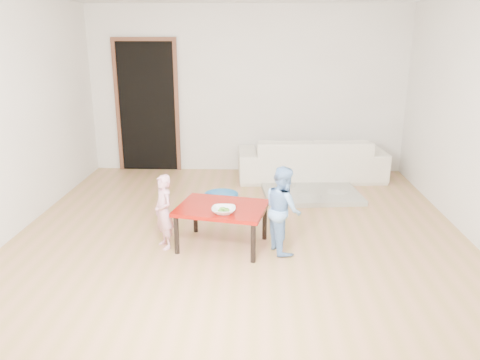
# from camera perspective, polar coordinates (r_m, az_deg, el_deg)

# --- Properties ---
(floor) EXTENTS (5.00, 5.00, 0.01)m
(floor) POSITION_cam_1_polar(r_m,az_deg,el_deg) (5.41, 0.09, -5.96)
(floor) COLOR #AE894A
(floor) RESTS_ON ground
(back_wall) EXTENTS (5.00, 0.02, 2.60)m
(back_wall) POSITION_cam_1_polar(r_m,az_deg,el_deg) (7.52, 0.87, 10.86)
(back_wall) COLOR white
(back_wall) RESTS_ON floor
(left_wall) EXTENTS (0.02, 5.00, 2.60)m
(left_wall) POSITION_cam_1_polar(r_m,az_deg,el_deg) (5.72, -26.03, 7.14)
(left_wall) COLOR white
(left_wall) RESTS_ON floor
(right_wall) EXTENTS (0.02, 5.00, 2.60)m
(right_wall) POSITION_cam_1_polar(r_m,az_deg,el_deg) (5.54, 27.09, 6.73)
(right_wall) COLOR white
(right_wall) RESTS_ON floor
(doorway) EXTENTS (1.02, 0.08, 2.11)m
(doorway) POSITION_cam_1_polar(r_m,az_deg,el_deg) (7.75, -11.20, 8.67)
(doorway) COLOR brown
(doorway) RESTS_ON back_wall
(sofa) EXTENTS (2.27, 1.01, 0.65)m
(sofa) POSITION_cam_1_polar(r_m,az_deg,el_deg) (7.29, 8.63, 2.67)
(sofa) COLOR silver
(sofa) RESTS_ON floor
(cushion) EXTENTS (0.49, 0.45, 0.12)m
(cushion) POSITION_cam_1_polar(r_m,az_deg,el_deg) (7.08, 5.67, 3.69)
(cushion) COLOR orange
(cushion) RESTS_ON sofa
(red_table) EXTENTS (1.01, 0.84, 0.45)m
(red_table) POSITION_cam_1_polar(r_m,az_deg,el_deg) (4.91, -2.19, -5.66)
(red_table) COLOR maroon
(red_table) RESTS_ON floor
(bowl) EXTENTS (0.24, 0.24, 0.06)m
(bowl) POSITION_cam_1_polar(r_m,az_deg,el_deg) (4.63, -2.01, -3.72)
(bowl) COLOR white
(bowl) RESTS_ON red_table
(broccoli) EXTENTS (0.12, 0.12, 0.06)m
(broccoli) POSITION_cam_1_polar(r_m,az_deg,el_deg) (4.63, -2.01, -3.74)
(broccoli) COLOR #2D5919
(broccoli) RESTS_ON red_table
(child_pink) EXTENTS (0.32, 0.34, 0.79)m
(child_pink) POSITION_cam_1_polar(r_m,az_deg,el_deg) (4.88, -9.28, -3.85)
(child_pink) COLOR #DA6386
(child_pink) RESTS_ON floor
(child_blue) EXTENTS (0.46, 0.52, 0.90)m
(child_blue) POSITION_cam_1_polar(r_m,az_deg,el_deg) (4.76, 5.27, -3.57)
(child_blue) COLOR #60A1DF
(child_blue) RESTS_ON floor
(basin) EXTENTS (0.45, 0.45, 0.14)m
(basin) POSITION_cam_1_polar(r_m,az_deg,el_deg) (6.17, -2.29, -2.30)
(basin) COLOR teal
(basin) RESTS_ON floor
(blanket) EXTENTS (1.41, 1.22, 0.06)m
(blanket) POSITION_cam_1_polar(r_m,az_deg,el_deg) (6.62, 8.54, -1.46)
(blanket) COLOR #B6B3A0
(blanket) RESTS_ON floor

